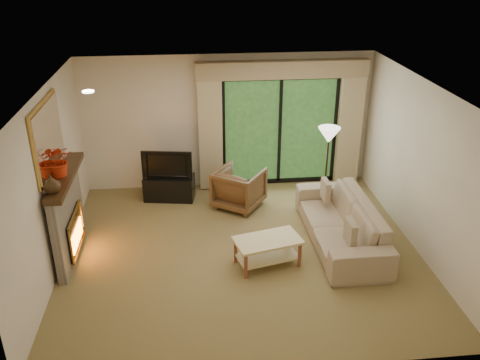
{
  "coord_description": "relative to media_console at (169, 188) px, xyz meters",
  "views": [
    {
      "loc": [
        -0.74,
        -6.74,
        4.41
      ],
      "look_at": [
        0.0,
        0.3,
        1.1
      ],
      "focal_mm": 38.0,
      "sensor_mm": 36.0,
      "label": 1
    }
  ],
  "objects": [
    {
      "name": "sofa",
      "position": [
        2.77,
        -1.82,
        0.13
      ],
      "size": [
        0.96,
        2.45,
        0.71
      ],
      "primitive_type": "imported",
      "rotation": [
        0.0,
        0.0,
        -1.57
      ],
      "color": "tan",
      "rests_on": "floor"
    },
    {
      "name": "wall_front",
      "position": [
        1.16,
        -4.45,
        1.07
      ],
      "size": [
        5.0,
        0.0,
        5.0
      ],
      "primitive_type": "plane",
      "rotation": [
        -1.57,
        0.0,
        0.0
      ],
      "color": "beige",
      "rests_on": "ground"
    },
    {
      "name": "wall_back",
      "position": [
        1.16,
        0.55,
        1.07
      ],
      "size": [
        5.0,
        0.0,
        5.0
      ],
      "primitive_type": "plane",
      "rotation": [
        1.57,
        0.0,
        0.0
      ],
      "color": "beige",
      "rests_on": "ground"
    },
    {
      "name": "curtain_right",
      "position": [
        3.51,
        0.39,
        0.97
      ],
      "size": [
        0.45,
        0.18,
        2.35
      ],
      "primitive_type": "cube",
      "color": "tan",
      "rests_on": "floor"
    },
    {
      "name": "wall_right",
      "position": [
        3.91,
        -1.95,
        1.07
      ],
      "size": [
        0.0,
        5.0,
        5.0
      ],
      "primitive_type": "plane",
      "rotation": [
        1.57,
        0.0,
        -1.57
      ],
      "color": "beige",
      "rests_on": "ground"
    },
    {
      "name": "floor",
      "position": [
        1.16,
        -1.95,
        -0.23
      ],
      "size": [
        5.5,
        5.5,
        0.0
      ],
      "primitive_type": "plane",
      "color": "olive",
      "rests_on": "ground"
    },
    {
      "name": "branches",
      "position": [
        -1.45,
        -1.82,
        1.38
      ],
      "size": [
        0.45,
        0.39,
        0.49
      ],
      "primitive_type": "imported",
      "rotation": [
        0.0,
        0.0,
        0.02
      ],
      "color": "red",
      "rests_on": "fireplace"
    },
    {
      "name": "cornice",
      "position": [
        2.16,
        0.41,
        2.09
      ],
      "size": [
        3.2,
        0.24,
        0.32
      ],
      "primitive_type": "cube",
      "color": "tan",
      "rests_on": "wall_back"
    },
    {
      "name": "ceiling",
      "position": [
        1.16,
        -1.95,
        2.37
      ],
      "size": [
        5.5,
        5.5,
        0.0
      ],
      "primitive_type": "plane",
      "rotation": [
        3.14,
        0.0,
        0.0
      ],
      "color": "white",
      "rests_on": "ground"
    },
    {
      "name": "wall_left",
      "position": [
        -1.59,
        -1.95,
        1.07
      ],
      "size": [
        0.0,
        5.0,
        5.0
      ],
      "primitive_type": "plane",
      "rotation": [
        1.57,
        0.0,
        1.57
      ],
      "color": "beige",
      "rests_on": "ground"
    },
    {
      "name": "media_console",
      "position": [
        0.0,
        0.0,
        0.0
      ],
      "size": [
        0.98,
        0.56,
        0.46
      ],
      "primitive_type": "cube",
      "rotation": [
        0.0,
        0.0,
        -0.16
      ],
      "color": "black",
      "rests_on": "floor"
    },
    {
      "name": "sliding_door",
      "position": [
        2.16,
        0.5,
        0.87
      ],
      "size": [
        2.26,
        0.1,
        2.16
      ],
      "primitive_type": null,
      "color": "black",
      "rests_on": "floor"
    },
    {
      "name": "floor_lamp",
      "position": [
        2.87,
        -0.45,
        0.51
      ],
      "size": [
        0.49,
        0.49,
        1.47
      ],
      "primitive_type": null,
      "rotation": [
        0.0,
        0.0,
        0.29
      ],
      "color": "beige",
      "rests_on": "floor"
    },
    {
      "name": "coffee_table",
      "position": [
        1.5,
        -2.34,
        -0.01
      ],
      "size": [
        1.07,
        0.75,
        0.44
      ],
      "primitive_type": null,
      "rotation": [
        0.0,
        0.0,
        0.24
      ],
      "color": "#E5CA87",
      "rests_on": "floor"
    },
    {
      "name": "pillow_near",
      "position": [
        2.69,
        -2.53,
        0.36
      ],
      "size": [
        0.1,
        0.36,
        0.36
      ],
      "primitive_type": "cube",
      "rotation": [
        0.0,
        0.0,
        0.0
      ],
      "color": "brown",
      "rests_on": "sofa"
    },
    {
      "name": "mirror",
      "position": [
        -1.55,
        -1.75,
        1.72
      ],
      "size": [
        0.07,
        1.45,
        1.02
      ],
      "primitive_type": null,
      "color": "#BA8C38",
      "rests_on": "wall_left"
    },
    {
      "name": "armchair",
      "position": [
        1.28,
        -0.43,
        0.13
      ],
      "size": [
        1.1,
        1.1,
        0.73
      ],
      "primitive_type": "imported",
      "rotation": [
        0.0,
        0.0,
        2.55
      ],
      "color": "brown",
      "rests_on": "floor"
    },
    {
      "name": "pillow_far",
      "position": [
        2.69,
        -1.12,
        0.36
      ],
      "size": [
        0.09,
        0.35,
        0.35
      ],
      "primitive_type": "cube",
      "rotation": [
        0.0,
        0.0,
        0.0
      ],
      "color": "brown",
      "rests_on": "sofa"
    },
    {
      "name": "vase",
      "position": [
        -1.45,
        -2.34,
        1.26
      ],
      "size": [
        0.31,
        0.31,
        0.25
      ],
      "primitive_type": "imported",
      "rotation": [
        0.0,
        0.0,
        -0.32
      ],
      "color": "#382411",
      "rests_on": "fireplace"
    },
    {
      "name": "curtain_left",
      "position": [
        0.81,
        0.39,
        0.97
      ],
      "size": [
        0.45,
        0.18,
        2.35
      ],
      "primitive_type": "cube",
      "color": "tan",
      "rests_on": "floor"
    },
    {
      "name": "tv",
      "position": [
        0.0,
        0.0,
        0.5
      ],
      "size": [
        0.94,
        0.27,
        0.54
      ],
      "primitive_type": "imported",
      "rotation": [
        0.0,
        0.0,
        -0.16
      ],
      "color": "black",
      "rests_on": "media_console"
    },
    {
      "name": "fireplace",
      "position": [
        -1.47,
        -1.75,
        0.45
      ],
      "size": [
        0.24,
        1.7,
        1.37
      ],
      "primitive_type": null,
      "color": "slate",
      "rests_on": "floor"
    }
  ]
}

